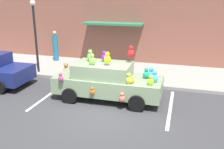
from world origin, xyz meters
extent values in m
plane|color=#38383A|center=(0.00, 0.00, 0.00)|extent=(60.00, 60.00, 0.00)
cube|color=gray|center=(0.00, 5.00, 0.07)|extent=(24.00, 4.00, 0.15)
cube|color=brown|center=(0.00, 7.15, 3.20)|extent=(24.00, 0.30, 6.40)
cube|color=#2D724D|center=(-1.53, 6.60, 2.55)|extent=(3.60, 1.10, 0.12)
cube|color=silver|center=(2.34, 1.00, 0.00)|extent=(0.12, 3.60, 0.01)
cube|color=silver|center=(-2.91, 1.00, 0.00)|extent=(0.12, 3.60, 0.01)
cube|color=gray|center=(-0.26, 1.22, 0.64)|extent=(4.43, 1.67, 0.68)
cube|color=gray|center=(-0.48, 1.22, 1.26)|extent=(2.30, 1.47, 0.56)
cylinder|color=black|center=(1.11, 2.05, 0.32)|extent=(0.64, 0.22, 0.64)
cylinder|color=black|center=(1.11, 0.39, 0.32)|extent=(0.64, 0.22, 0.64)
cylinder|color=black|center=(-1.63, 2.05, 0.32)|extent=(0.64, 0.22, 0.64)
cylinder|color=black|center=(-1.63, 0.39, 0.32)|extent=(0.64, 0.22, 0.64)
ellipsoid|color=#D06E5A|center=(0.57, 0.29, 0.48)|extent=(0.23, 0.19, 0.27)
sphere|color=#D06E5A|center=(0.57, 0.29, 0.66)|extent=(0.15, 0.15, 0.15)
ellipsoid|color=#AA426E|center=(-1.94, 0.30, 1.04)|extent=(0.22, 0.18, 0.26)
sphere|color=#AA426E|center=(-1.94, 0.30, 1.22)|extent=(0.14, 0.14, 0.14)
ellipsoid|color=#B5E417|center=(-0.21, 0.97, 1.78)|extent=(0.28, 0.23, 0.33)
sphere|color=#B5E417|center=(-0.21, 0.97, 2.01)|extent=(0.18, 0.18, 0.18)
ellipsoid|color=orange|center=(0.86, 0.68, 1.08)|extent=(0.16, 0.13, 0.19)
sphere|color=orange|center=(0.86, 0.68, 1.21)|extent=(0.10, 0.10, 0.10)
ellipsoid|color=#BBF227|center=(1.56, 0.68, 1.12)|extent=(0.23, 0.19, 0.28)
sphere|color=#BBF227|center=(1.56, 0.68, 1.31)|extent=(0.15, 0.15, 0.15)
ellipsoid|color=#C15A17|center=(-0.63, 0.31, 0.60)|extent=(0.19, 0.15, 0.22)
sphere|color=#C15A17|center=(-0.63, 0.31, 0.75)|extent=(0.12, 0.12, 0.12)
ellipsoid|color=#34A6D1|center=(1.48, 1.47, 1.15)|extent=(0.28, 0.23, 0.33)
sphere|color=#34A6D1|center=(1.48, 1.47, 1.38)|extent=(0.18, 0.18, 0.18)
ellipsoid|color=#79C849|center=(-1.08, 1.39, 1.73)|extent=(0.28, 0.23, 0.33)
sphere|color=#79C849|center=(-1.08, 1.39, 1.96)|extent=(0.18, 0.18, 0.18)
ellipsoid|color=#4ABEDC|center=(1.66, 1.06, 1.15)|extent=(0.28, 0.23, 0.34)
sphere|color=#4ABEDC|center=(1.66, 1.06, 1.38)|extent=(0.18, 0.18, 0.18)
ellipsoid|color=#C6DA3D|center=(0.74, 0.62, 1.13)|extent=(0.25, 0.20, 0.30)
sphere|color=#C6DA3D|center=(0.74, 0.62, 1.34)|extent=(0.16, 0.16, 0.16)
ellipsoid|color=#77E749|center=(-0.81, 0.87, 1.71)|extent=(0.27, 0.22, 0.31)
sphere|color=#77E749|center=(-0.81, 0.87, 1.93)|extent=(0.17, 0.17, 0.17)
ellipsoid|color=green|center=(-1.50, 1.01, 1.10)|extent=(0.19, 0.16, 0.23)
sphere|color=green|center=(-1.50, 1.01, 1.25)|extent=(0.12, 0.12, 0.12)
ellipsoid|color=red|center=(0.60, 1.63, 1.95)|extent=(0.28, 0.23, 0.33)
sphere|color=red|center=(0.60, 1.63, 2.17)|extent=(0.18, 0.18, 0.18)
ellipsoid|color=purple|center=(-0.50, 1.47, 1.74)|extent=(0.24, 0.20, 0.28)
sphere|color=purple|center=(-0.50, 1.47, 1.93)|extent=(0.15, 0.15, 0.15)
ellipsoid|color=#209377|center=(1.29, 1.44, 1.14)|extent=(0.26, 0.21, 0.31)
sphere|color=#209377|center=(1.29, 1.44, 1.35)|extent=(0.17, 0.17, 0.17)
ellipsoid|color=#66EE46|center=(-1.18, 1.08, 1.08)|extent=(0.17, 0.14, 0.20)
sphere|color=#66EE46|center=(-1.18, 1.08, 1.22)|extent=(0.11, 0.11, 0.11)
cylinder|color=black|center=(-5.07, 2.24, 0.32)|extent=(0.64, 0.22, 0.64)
ellipsoid|color=#9E723D|center=(-3.25, 3.44, 0.36)|extent=(0.33, 0.27, 0.41)
sphere|color=#9E723D|center=(-3.25, 3.44, 0.65)|extent=(0.23, 0.23, 0.23)
sphere|color=#9E723D|center=(-3.33, 3.44, 0.73)|extent=(0.10, 0.10, 0.10)
sphere|color=#9E723D|center=(-3.17, 3.44, 0.73)|extent=(0.10, 0.10, 0.10)
cylinder|color=black|center=(-4.97, 3.50, 1.91)|extent=(0.12, 0.12, 3.53)
sphere|color=#EAEACC|center=(-4.97, 3.50, 3.82)|extent=(0.28, 0.28, 0.28)
cylinder|color=#226889|center=(-5.22, 6.03, 0.98)|extent=(0.33, 0.33, 1.66)
sphere|color=tan|center=(-5.22, 6.03, 1.93)|extent=(0.24, 0.24, 0.24)
camera|label=1|loc=(2.62, -8.30, 4.24)|focal=40.62mm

